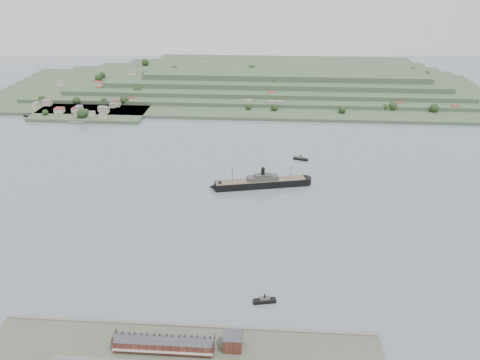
# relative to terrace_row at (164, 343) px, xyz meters

# --- Properties ---
(ground) EXTENTS (1400.00, 1400.00, 0.00)m
(ground) POSITION_rel_terrace_row_xyz_m (10.00, 168.02, -6.84)
(ground) COLOR slate
(ground) RESTS_ON ground
(terrace_row) EXTENTS (55.60, 9.80, 11.07)m
(terrace_row) POSITION_rel_terrace_row_xyz_m (0.00, 0.00, 0.00)
(terrace_row) COLOR #4E221C
(terrace_row) RESTS_ON ground
(gabled_building) EXTENTS (10.40, 10.18, 14.09)m
(gabled_building) POSITION_rel_terrace_row_xyz_m (37.50, 4.02, 1.34)
(gabled_building) COLOR #4E221C
(gabled_building) RESTS_ON ground
(far_peninsula) EXTENTS (760.00, 309.00, 30.00)m
(far_peninsula) POSITION_rel_terrace_row_xyz_m (37.91, 561.12, 5.04)
(far_peninsula) COLOR #3B5337
(far_peninsula) RESTS_ON ground
(steamship) EXTENTS (96.91, 31.34, 23.50)m
(steamship) POSITION_rel_terrace_row_xyz_m (44.93, 206.17, -2.50)
(steamship) COLOR black
(steamship) RESTS_ON ground
(tugboat) EXTENTS (14.91, 6.55, 6.50)m
(tugboat) POSITION_rel_terrace_row_xyz_m (54.26, 44.83, -5.26)
(tugboat) COLOR black
(tugboat) RESTS_ON ground
(ferry_west) EXTENTS (17.07, 10.57, 6.21)m
(ferry_west) POSITION_rel_terrace_row_xyz_m (-268.95, 393.02, -5.35)
(ferry_west) COLOR black
(ferry_west) RESTS_ON ground
(ferry_east) EXTENTS (16.29, 8.71, 5.89)m
(ferry_east) POSITION_rel_terrace_row_xyz_m (88.00, 273.15, -5.42)
(ferry_east) COLOR black
(ferry_east) RESTS_ON ground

